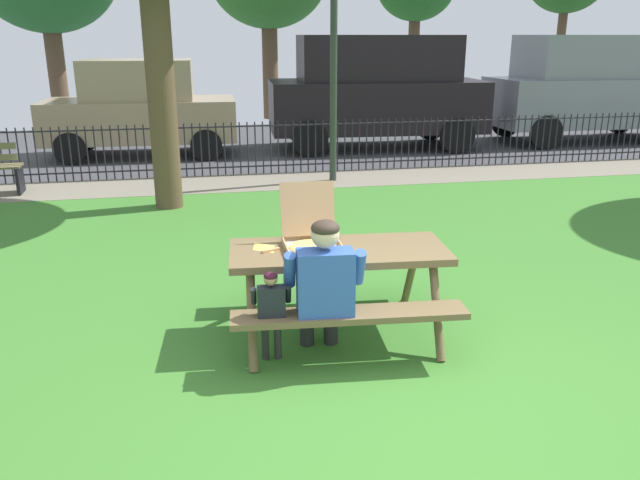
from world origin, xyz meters
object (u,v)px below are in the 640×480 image
(picnic_table_foreground, at_px, (339,268))
(parked_car_right, at_px, (376,89))
(pizza_box_open, at_px, (311,235))
(parked_car_center, at_px, (141,107))
(child_at_table, at_px, (271,308))
(adult_at_table, at_px, (324,284))
(lamp_post_walkway, at_px, (334,42))
(pizza_slice_on_table, at_px, (265,248))
(parked_car_far_right, at_px, (591,86))

(picnic_table_foreground, xyz_separation_m, parked_car_right, (2.88, 9.10, 0.71))
(pizza_box_open, distance_m, parked_car_center, 9.22)
(child_at_table, bearing_deg, parked_car_center, 99.48)
(adult_at_table, bearing_deg, child_at_table, -179.81)
(child_at_table, xyz_separation_m, lamp_post_walkway, (1.85, 6.42, 1.84))
(pizza_slice_on_table, height_order, adult_at_table, adult_at_table)
(parked_car_right, bearing_deg, child_at_table, -110.08)
(lamp_post_walkway, bearing_deg, child_at_table, -106.05)
(picnic_table_foreground, height_order, lamp_post_walkway, lamp_post_walkway)
(child_at_table, bearing_deg, pizza_box_open, 55.11)
(pizza_slice_on_table, xyz_separation_m, parked_car_far_right, (8.76, 8.99, 0.53))
(pizza_box_open, bearing_deg, parked_car_far_right, 47.04)
(child_at_table, distance_m, parked_car_far_right, 13.03)
(pizza_slice_on_table, relative_size, child_at_table, 0.36)
(parked_car_right, bearing_deg, pizza_slice_on_table, -111.16)
(pizza_slice_on_table, bearing_deg, adult_at_table, -58.08)
(picnic_table_foreground, height_order, parked_car_right, parked_car_right)
(picnic_table_foreground, distance_m, pizza_box_open, 0.36)
(pizza_box_open, bearing_deg, parked_car_center, 102.62)
(pizza_box_open, distance_m, child_at_table, 0.81)
(picnic_table_foreground, xyz_separation_m, lamp_post_walkway, (1.22, 5.93, 1.74))
(adult_at_table, xyz_separation_m, parked_car_far_right, (8.39, 9.59, 0.65))
(picnic_table_foreground, bearing_deg, parked_car_center, 103.76)
(parked_car_center, bearing_deg, adult_at_table, -78.19)
(parked_car_center, distance_m, parked_car_far_right, 10.40)
(adult_at_table, bearing_deg, picnic_table_foreground, 65.22)
(adult_at_table, bearing_deg, parked_car_far_right, 48.82)
(parked_car_center, relative_size, parked_car_far_right, 0.84)
(picnic_table_foreground, distance_m, child_at_table, 0.80)
(adult_at_table, bearing_deg, pizza_slice_on_table, 121.92)
(parked_car_center, relative_size, parked_car_right, 0.82)
(pizza_box_open, bearing_deg, pizza_slice_on_table, 178.43)
(picnic_table_foreground, relative_size, lamp_post_walkway, 0.50)
(parked_car_far_right, bearing_deg, lamp_post_walkway, -155.46)
(adult_at_table, xyz_separation_m, lamp_post_walkway, (1.44, 6.42, 1.68))
(pizza_slice_on_table, xyz_separation_m, parked_car_right, (3.48, 8.99, 0.53))
(pizza_slice_on_table, bearing_deg, lamp_post_walkway, 72.63)
(adult_at_table, height_order, parked_car_far_right, parked_car_far_right)
(child_at_table, xyz_separation_m, parked_car_right, (3.51, 9.59, 0.81))
(lamp_post_walkway, bearing_deg, picnic_table_foreground, -101.61)
(pizza_slice_on_table, relative_size, parked_car_center, 0.07)
(adult_at_table, relative_size, parked_car_center, 0.30)
(parked_car_right, bearing_deg, adult_at_table, -107.93)
(picnic_table_foreground, distance_m, parked_car_right, 9.57)
(parked_car_far_right, bearing_deg, pizza_slice_on_table, -134.28)
(picnic_table_foreground, xyz_separation_m, child_at_table, (-0.63, -0.49, -0.10))
(pizza_slice_on_table, height_order, parked_car_center, parked_car_center)
(picnic_table_foreground, distance_m, pizza_slice_on_table, 0.64)
(child_at_table, bearing_deg, pizza_slice_on_table, 87.30)
(picnic_table_foreground, height_order, child_at_table, child_at_table)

